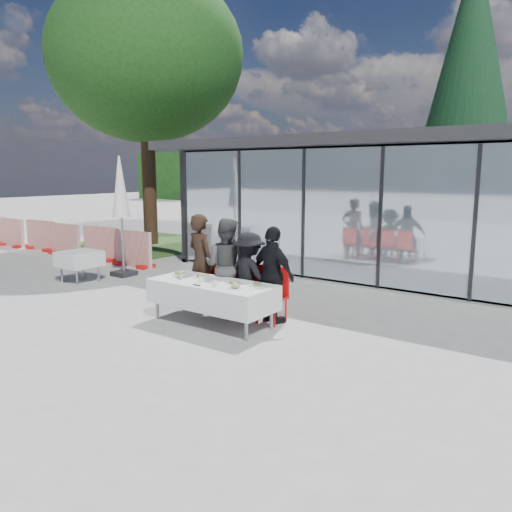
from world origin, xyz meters
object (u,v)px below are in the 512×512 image
(diner_chair_a, at_px, (203,280))
(dining_table, at_px, (212,294))
(diner_b, at_px, (226,266))
(plate_extra, at_px, (235,288))
(diner_chair_b, at_px, (228,284))
(folded_eyeglasses, at_px, (197,285))
(deciduous_tree, at_px, (145,58))
(diner_d, at_px, (273,275))
(diner_chair_d, at_px, (275,292))
(plate_a, at_px, (179,273))
(conifer_tree, at_px, (469,75))
(diner_a, at_px, (201,261))
(plate_d, at_px, (257,284))
(spare_table_left, at_px, (79,259))
(plate_c, at_px, (234,283))
(juice_bottle, at_px, (180,275))
(diner_chair_c, at_px, (251,288))
(market_umbrella, at_px, (121,196))
(diner_c, at_px, (249,275))
(plate_b, at_px, (201,276))
(construction_barriers, at_px, (39,237))

(diner_chair_a, bearing_deg, dining_table, -40.67)
(diner_b, relative_size, plate_extra, 6.35)
(diner_chair_b, bearing_deg, folded_eyeglasses, -78.45)
(plate_extra, xyz_separation_m, folded_eyeglasses, (-0.67, -0.18, -0.02))
(dining_table, distance_m, deciduous_tree, 11.80)
(diner_d, distance_m, deciduous_tree, 11.89)
(diner_chair_a, relative_size, diner_chair_d, 1.00)
(plate_a, distance_m, conifer_tree, 14.07)
(diner_chair_b, bearing_deg, diner_a, -174.83)
(diner_chair_d, distance_m, plate_a, 1.83)
(diner_chair_b, bearing_deg, deciduous_tree, 146.17)
(plate_d, distance_m, folded_eyeglasses, 1.01)
(spare_table_left, bearing_deg, plate_c, -6.72)
(diner_b, relative_size, juice_bottle, 12.78)
(diner_chair_b, relative_size, deciduous_tree, 0.10)
(plate_c, bearing_deg, plate_d, 16.71)
(diner_chair_c, distance_m, market_umbrella, 5.12)
(diner_a, xyz_separation_m, plate_c, (1.27, -0.60, -0.14))
(diner_c, relative_size, juice_bottle, 11.21)
(diner_chair_a, bearing_deg, plate_extra, -31.25)
(dining_table, bearing_deg, plate_extra, -15.06)
(dining_table, bearing_deg, plate_b, 157.86)
(plate_extra, bearing_deg, diner_chair_a, 148.75)
(diner_chair_b, relative_size, plate_d, 3.48)
(dining_table, bearing_deg, construction_barriers, 164.29)
(juice_bottle, relative_size, construction_barriers, 0.01)
(diner_a, bearing_deg, spare_table_left, 12.62)
(diner_chair_d, bearing_deg, conifer_tree, 89.92)
(plate_b, height_order, plate_d, same)
(diner_chair_b, xyz_separation_m, plate_a, (-0.66, -0.64, 0.24))
(spare_table_left, xyz_separation_m, deciduous_tree, (-3.39, 5.36, 5.93))
(diner_d, xyz_separation_m, diner_chair_d, (-0.00, 0.06, -0.31))
(diner_a, distance_m, diner_chair_d, 1.71)
(diner_a, bearing_deg, diner_chair_c, -164.34)
(diner_c, relative_size, market_umbrella, 0.52)
(diner_a, distance_m, diner_b, 0.62)
(juice_bottle, bearing_deg, plate_extra, -0.45)
(plate_a, bearing_deg, diner_c, 26.18)
(market_umbrella, bearing_deg, construction_barriers, 169.31)
(diner_d, height_order, conifer_tree, conifer_tree)
(dining_table, relative_size, deciduous_tree, 0.24)
(diner_chair_d, height_order, plate_extra, diner_chair_d)
(juice_bottle, xyz_separation_m, construction_barriers, (-9.53, 3.01, -0.38))
(diner_a, bearing_deg, plate_c, 167.77)
(diner_chair_d, relative_size, spare_table_left, 1.13)
(plate_c, height_order, conifer_tree, conifer_tree)
(diner_chair_c, bearing_deg, construction_barriers, 168.60)
(diner_chair_b, bearing_deg, diner_b, -90.00)
(deciduous_tree, bearing_deg, folded_eyeglasses, -38.22)
(dining_table, distance_m, diner_c, 0.79)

